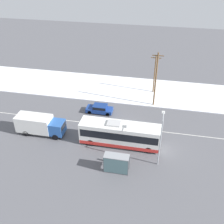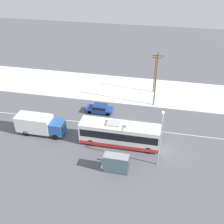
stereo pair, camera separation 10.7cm
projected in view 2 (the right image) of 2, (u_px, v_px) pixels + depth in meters
ground_plane at (125, 127)px, 39.76m from camera, size 120.00×120.00×0.00m
snow_lot at (135, 90)px, 49.69m from camera, size 80.00×10.78×0.12m
lane_marking_center at (125, 127)px, 39.76m from camera, size 60.00×0.12×0.00m
city_bus at (120, 134)px, 35.55m from camera, size 10.89×2.57×3.49m
box_truck at (39, 124)px, 37.70m from camera, size 6.99×2.30×2.86m
sedan_car at (100, 108)px, 42.85m from camera, size 4.32×1.80×1.41m
pedestrian_at_stop at (116, 157)px, 32.61m from camera, size 0.61×0.27×1.70m
bus_shelter at (116, 162)px, 31.04m from camera, size 3.03×1.20×2.40m
streetlamp at (161, 135)px, 31.20m from camera, size 0.36×2.42×6.66m
utility_pole_roadside at (156, 79)px, 42.58m from camera, size 1.80×0.24×9.44m
utility_pole_snowlot at (155, 74)px, 47.13m from camera, size 1.80×0.24×7.27m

